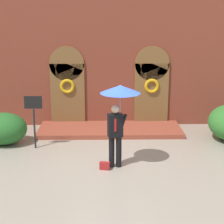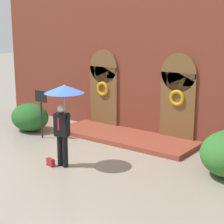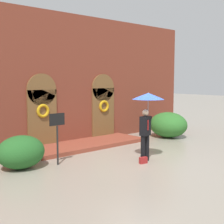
{
  "view_description": "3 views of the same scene",
  "coord_description": "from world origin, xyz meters",
  "px_view_note": "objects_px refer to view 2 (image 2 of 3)",
  "views": [
    {
      "loc": [
        -0.16,
        -10.06,
        4.27
      ],
      "look_at": [
        0.05,
        1.79,
        1.09
      ],
      "focal_mm": 60.0,
      "sensor_mm": 36.0,
      "label": 1
    },
    {
      "loc": [
        7.3,
        -7.4,
        3.9
      ],
      "look_at": [
        0.44,
        1.73,
        1.29
      ],
      "focal_mm": 60.0,
      "sensor_mm": 36.0,
      "label": 2
    },
    {
      "loc": [
        -7.73,
        -7.38,
        2.86
      ],
      "look_at": [
        0.35,
        1.85,
        1.53
      ],
      "focal_mm": 50.0,
      "sensor_mm": 36.0,
      "label": 3
    }
  ],
  "objects_px": {
    "handbag": "(51,162)",
    "shrub_left": "(30,117)",
    "sign_post": "(41,106)",
    "person_with_umbrella": "(64,101)"
  },
  "relations": [
    {
      "from": "handbag",
      "to": "shrub_left",
      "type": "height_order",
      "value": "shrub_left"
    },
    {
      "from": "handbag",
      "to": "shrub_left",
      "type": "relative_size",
      "value": 0.18
    },
    {
      "from": "person_with_umbrella",
      "to": "sign_post",
      "type": "bearing_deg",
      "value": 149.37
    },
    {
      "from": "sign_post",
      "to": "shrub_left",
      "type": "relative_size",
      "value": 1.12
    },
    {
      "from": "shrub_left",
      "to": "handbag",
      "type": "bearing_deg",
      "value": -32.9
    },
    {
      "from": "person_with_umbrella",
      "to": "sign_post",
      "type": "distance_m",
      "value": 3.16
    },
    {
      "from": "person_with_umbrella",
      "to": "handbag",
      "type": "distance_m",
      "value": 1.86
    },
    {
      "from": "sign_post",
      "to": "person_with_umbrella",
      "type": "bearing_deg",
      "value": -30.63
    },
    {
      "from": "person_with_umbrella",
      "to": "shrub_left",
      "type": "height_order",
      "value": "person_with_umbrella"
    },
    {
      "from": "person_with_umbrella",
      "to": "handbag",
      "type": "xyz_separation_m",
      "value": [
        -0.39,
        -0.2,
        -1.8
      ]
    }
  ]
}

